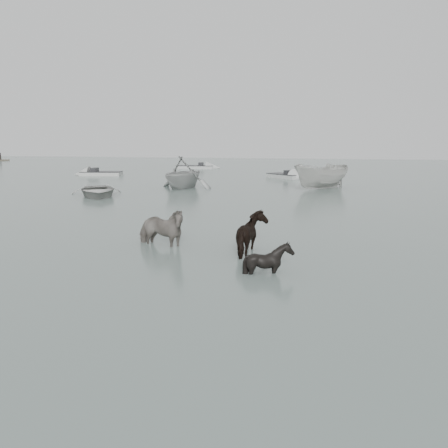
{
  "coord_description": "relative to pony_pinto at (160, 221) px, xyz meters",
  "views": [
    {
      "loc": [
        1.92,
        -11.12,
        3.54
      ],
      "look_at": [
        -0.63,
        1.59,
        1.0
      ],
      "focal_mm": 35.0,
      "sensor_mm": 36.0,
      "label": 1
    }
  ],
  "objects": [
    {
      "name": "pony_dark",
      "position": [
        3.16,
        -0.21,
        -0.07
      ],
      "size": [
        1.77,
        1.9,
        1.54
      ],
      "primitive_type": "imported",
      "rotation": [
        0.0,
        0.0,
        1.94
      ],
      "color": "black",
      "rests_on": "ground"
    },
    {
      "name": "boat_small",
      "position": [
        5.59,
        18.6,
        0.14
      ],
      "size": [
        4.91,
        4.98,
        1.96
      ],
      "primitive_type": "imported",
      "rotation": [
        0.0,
        0.0,
        -0.77
      ],
      "color": "#B5B5B0",
      "rests_on": "ground"
    },
    {
      "name": "pony_pinto",
      "position": [
        0.0,
        0.0,
        0.0
      ],
      "size": [
        2.15,
        1.37,
        1.67
      ],
      "primitive_type": "imported",
      "rotation": [
        0.0,
        0.0,
        1.32
      ],
      "color": "black",
      "rests_on": "ground"
    },
    {
      "name": "skiff_outer",
      "position": [
        -15.33,
        26.1,
        -0.46
      ],
      "size": [
        5.56,
        2.42,
        0.75
      ],
      "primitive_type": null,
      "rotation": [
        0.0,
        0.0,
        3.3
      ],
      "color": "#B7B8B3",
      "rests_on": "ground"
    },
    {
      "name": "rowboat_lead",
      "position": [
        -8.27,
        11.59,
        -0.38
      ],
      "size": [
        4.87,
        5.35,
        0.91
      ],
      "primitive_type": "imported",
      "rotation": [
        0.0,
        0.0,
        0.51
      ],
      "color": "#A2A29E",
      "rests_on": "ground"
    },
    {
      "name": "rowboat_trail",
      "position": [
        -4.24,
        17.01,
        0.39
      ],
      "size": [
        5.12,
        5.56,
        2.45
      ],
      "primitive_type": "imported",
      "rotation": [
        0.0,
        0.0,
        2.87
      ],
      "color": "#A3A5A2",
      "rests_on": "ground"
    },
    {
      "name": "ground",
      "position": [
        2.96,
        -2.41,
        -0.84
      ],
      "size": [
        140.0,
        140.0,
        0.0
      ],
      "primitive_type": "plane",
      "color": "slate",
      "rests_on": "ground"
    },
    {
      "name": "skiff_far",
      "position": [
        -8.97,
        37.62,
        -0.46
      ],
      "size": [
        6.31,
        2.3,
        0.75
      ],
      "primitive_type": null,
      "rotation": [
        0.0,
        0.0,
        0.11
      ],
      "color": "#ABAEAB",
      "rests_on": "ground"
    },
    {
      "name": "skiff_mid",
      "position": [
        2.5,
        26.87,
        -0.46
      ],
      "size": [
        4.61,
        4.42,
        0.75
      ],
      "primitive_type": null,
      "rotation": [
        0.0,
        0.0,
        -0.74
      ],
      "color": "#AEB1AE",
      "rests_on": "ground"
    },
    {
      "name": "pony_black",
      "position": [
        3.83,
        -2.26,
        -0.23
      ],
      "size": [
        1.4,
        1.34,
        1.22
      ],
      "primitive_type": "imported",
      "rotation": [
        0.0,
        0.0,
        1.18
      ],
      "color": "black",
      "rests_on": "ground"
    }
  ]
}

